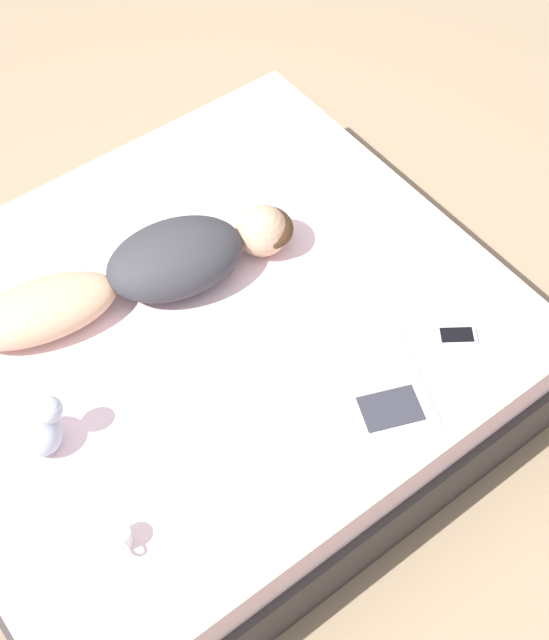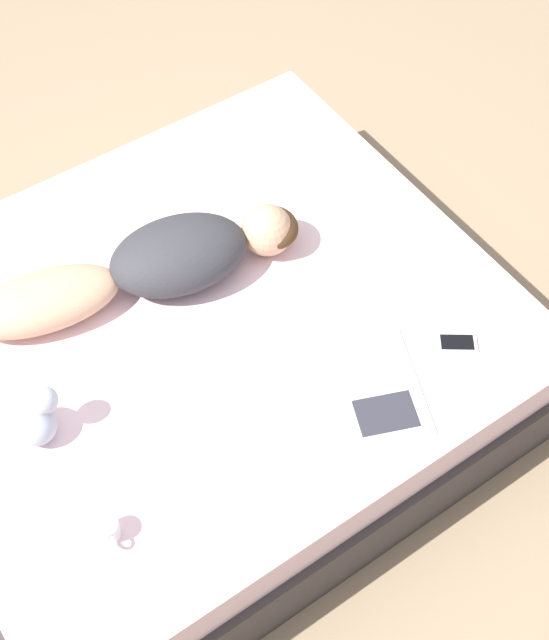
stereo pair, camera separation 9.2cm
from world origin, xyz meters
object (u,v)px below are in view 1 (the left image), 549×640
object	(u,v)px
cell_phone	(457,335)
open_magazine	(380,383)
person	(148,270)
coffee_mug	(119,538)

from	to	relation	value
cell_phone	open_magazine	bearing A→B (deg)	-56.96
person	cell_phone	world-z (taller)	person
open_magazine	coffee_mug	bearing A→B (deg)	-70.89
person	cell_phone	xyz separation A→B (m)	(0.86, 0.76, -0.10)
person	open_magazine	world-z (taller)	person
open_magazine	cell_phone	size ratio (longest dim) A/B	3.20
person	cell_phone	size ratio (longest dim) A/B	7.90
person	coffee_mug	distance (m)	1.01
open_magazine	cell_phone	distance (m)	0.36
coffee_mug	person	bearing A→B (deg)	141.95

